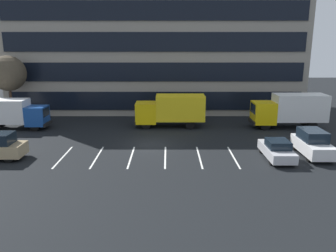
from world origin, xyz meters
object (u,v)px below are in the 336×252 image
(box_truck_blue, at_px, (12,113))
(box_truck_yellow_all, at_px, (170,109))
(sedan_silver, at_px, (275,150))
(bare_tree, at_px, (6,73))
(box_truck_yellow, at_px, (289,109))
(suv_white, at_px, (311,143))

(box_truck_blue, height_order, box_truck_yellow_all, box_truck_yellow_all)
(box_truck_blue, xyz_separation_m, sedan_silver, (25.36, -9.56, -1.06))
(sedan_silver, height_order, bare_tree, bare_tree)
(box_truck_yellow, distance_m, box_truck_yellow_all, 12.93)
(box_truck_blue, distance_m, suv_white, 29.87)
(box_truck_yellow, relative_size, sedan_silver, 1.77)
(sedan_silver, bearing_deg, suv_white, 15.03)
(box_truck_yellow, bearing_deg, suv_white, -98.32)
(box_truck_yellow_all, distance_m, bare_tree, 19.60)
(suv_white, height_order, bare_tree, bare_tree)
(box_truck_yellow, distance_m, sedan_silver, 11.22)
(bare_tree, bearing_deg, sedan_silver, -26.51)
(sedan_silver, distance_m, bare_tree, 30.97)
(box_truck_blue, bearing_deg, box_truck_yellow_all, 3.17)
(box_truck_yellow_all, bearing_deg, bare_tree, 170.59)
(sedan_silver, bearing_deg, box_truck_yellow_all, 128.55)
(box_truck_yellow_all, relative_size, sedan_silver, 1.70)
(box_truck_yellow_all, height_order, bare_tree, bare_tree)
(box_truck_yellow_all, bearing_deg, box_truck_blue, -176.83)
(box_truck_yellow, relative_size, bare_tree, 1.04)
(suv_white, distance_m, sedan_silver, 3.32)
(suv_white, bearing_deg, box_truck_blue, 163.06)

